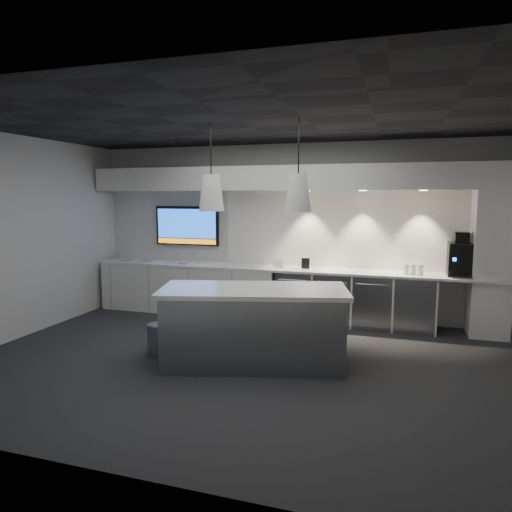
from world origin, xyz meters
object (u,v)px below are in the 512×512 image
(coffee_machine, at_px, (461,258))
(wall_tv, at_px, (187,226))
(island, at_px, (254,326))
(bin, at_px, (158,339))

(coffee_machine, bearing_deg, wall_tv, 177.88)
(wall_tv, distance_m, coffee_machine, 4.71)
(wall_tv, height_order, island, wall_tv)
(bin, height_order, coffee_machine, coffee_machine)
(island, distance_m, bin, 1.36)
(island, xyz_separation_m, coffee_machine, (2.61, 2.18, 0.68))
(island, bearing_deg, wall_tv, 116.06)
(wall_tv, bearing_deg, bin, -73.26)
(wall_tv, xyz_separation_m, island, (2.07, -2.43, -1.07))
(wall_tv, relative_size, bin, 3.02)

